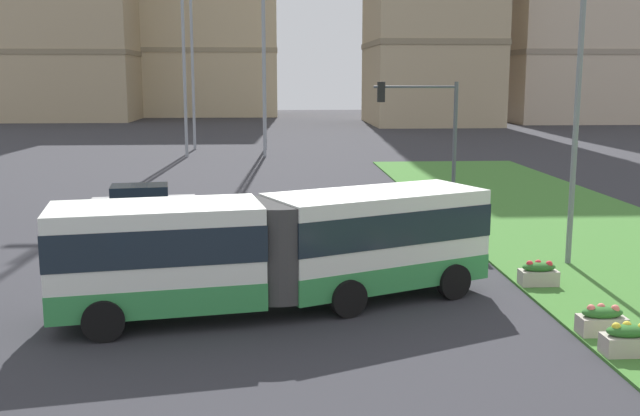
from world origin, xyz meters
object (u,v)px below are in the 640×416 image
Objects in this scene: flower_planter_2 at (628,339)px; streetlight_median at (577,115)px; flower_planter_3 at (602,320)px; traffic_light_far_right at (428,129)px; flower_planter_4 at (539,273)px; car_white_van at (143,204)px; articulated_bus at (280,248)px.

flower_planter_2 is 9.41m from streetlight_median.
flower_planter_3 is 13.79m from traffic_light_far_right.
flower_planter_4 is 0.12× the size of streetlight_median.
streetlight_median reaches higher than flower_planter_4.
car_white_van is 17.27m from flower_planter_4.
flower_planter_3 is 8.32m from streetlight_median.
streetlight_median is at bearing 74.26° from flower_planter_3.
car_white_van is 21.24m from flower_planter_2.
flower_planter_2 is 5.56m from flower_planter_4.
flower_planter_2 is at bearing -84.14° from traffic_light_far_right.
car_white_van reaches higher than flower_planter_2.
traffic_light_far_right is at bearing 95.86° from flower_planter_2.
flower_planter_2 and flower_planter_4 have the same top height.
traffic_light_far_right is at bearing 117.62° from streetlight_median.
articulated_bus is at bearing -120.48° from traffic_light_far_right.
flower_planter_2 is 1.00× the size of flower_planter_4.
flower_planter_3 is 1.00× the size of flower_planter_4.
articulated_bus is at bearing -65.08° from car_white_van.
articulated_bus is 2.58× the size of car_white_van.
traffic_light_far_right is at bearing -9.45° from car_white_van.
flower_planter_3 is (7.61, -2.83, -1.23)m from articulated_bus.
articulated_bus is 13.67m from car_white_van.
traffic_light_far_right is at bearing 99.44° from flower_planter_4.
car_white_van is 4.18× the size of flower_planter_3.
streetlight_median is (3.39, -6.48, 0.86)m from traffic_light_far_right.
articulated_bus is 2.00× the size of traffic_light_far_right.
streetlight_median is (1.90, 6.74, 4.49)m from flower_planter_3.
articulated_bus reaches higher than flower_planter_3.
flower_planter_2 is (7.61, -4.13, -1.23)m from articulated_bus.
flower_planter_2 is 1.31m from flower_planter_3.
articulated_bus is 10.79× the size of flower_planter_4.
traffic_light_far_right is (-1.49, 14.53, 3.63)m from flower_planter_2.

